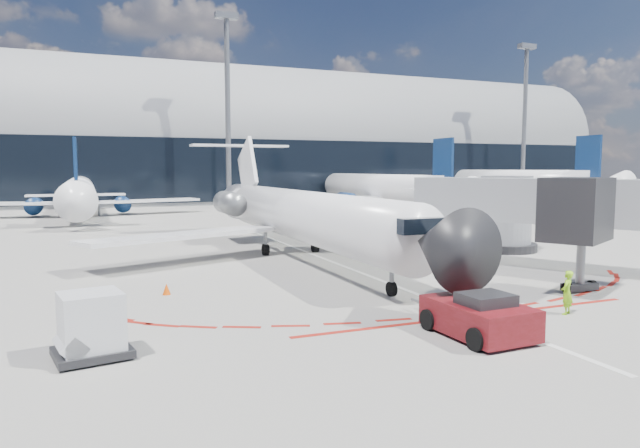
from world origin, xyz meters
name	(u,v)px	position (x,y,z in m)	size (l,w,h in m)	color
ground	(342,266)	(0.00, 0.00, 0.00)	(260.00, 260.00, 0.00)	slate
apron_centerline	(328,260)	(0.00, 2.00, 0.01)	(0.25, 40.00, 0.01)	silver
apron_stop_bar	(474,316)	(0.00, -11.50, 0.01)	(14.00, 0.25, 0.01)	maroon
terminal_building	(173,148)	(0.00, 64.97, 8.52)	(150.00, 24.15, 24.00)	gray
jet_bridge	(525,209)	(9.79, -3.01, 3.01)	(10.03, 15.20, 4.90)	gray
light_mast_centre	(228,114)	(5.00, 48.00, 12.50)	(0.70, 0.70, 25.00)	slate
light_mast_east	(524,125)	(55.00, 48.00, 12.50)	(0.70, 0.70, 25.00)	slate
regional_jet	(299,214)	(-1.16, 3.68, 2.58)	(24.99, 30.82, 7.72)	white
pushback_tug	(479,316)	(-1.40, -13.53, 0.63)	(2.45, 5.51, 1.42)	#500B0C
ramp_worker	(567,293)	(3.25, -12.54, 0.80)	(0.59, 0.38, 1.61)	#89D616
uld_container	(91,326)	(-12.72, -11.23, 0.92)	(2.26, 2.02, 1.86)	black
safety_cone_left	(167,289)	(-9.77, -3.75, 0.24)	(0.34, 0.34, 0.47)	#E14B04
bg_airliner_1	(78,171)	(-13.60, 40.90, 5.00)	(30.91, 32.73, 10.00)	white
bg_airliner_2	(381,168)	(22.61, 37.75, 5.29)	(32.72, 34.65, 10.59)	white
bg_airliner_3	(505,164)	(46.72, 42.51, 5.91)	(36.51, 38.65, 11.81)	white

